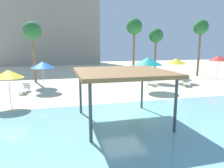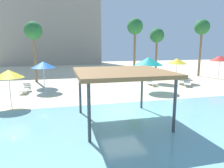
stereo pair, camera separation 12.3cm
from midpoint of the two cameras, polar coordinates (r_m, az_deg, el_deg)
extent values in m
plane|color=beige|center=(12.80, 2.90, -7.28)|extent=(80.00, 80.00, 0.00)
cube|color=#7AB7C1|center=(8.32, 14.34, -17.69)|extent=(44.00, 13.50, 0.04)
cylinder|color=#42474C|center=(11.99, -9.07, -2.36)|extent=(0.14, 0.14, 2.53)
cylinder|color=#42474C|center=(12.90, 8.09, -1.42)|extent=(0.14, 0.14, 2.53)
cylinder|color=#42474C|center=(8.32, -6.45, -8.08)|extent=(0.14, 0.14, 2.53)
cylinder|color=#42474C|center=(9.60, 16.91, -5.94)|extent=(0.14, 0.14, 2.53)
cube|color=olive|center=(10.26, 2.49, 3.28)|extent=(4.52, 4.52, 0.18)
cylinder|color=silver|center=(23.50, 17.13, 2.96)|extent=(0.06, 0.06, 2.02)
cone|color=yellow|center=(23.37, 17.31, 6.12)|extent=(2.13, 2.13, 0.59)
cylinder|color=silver|center=(14.89, -26.75, -2.08)|extent=(0.06, 0.06, 1.90)
cone|color=yellow|center=(14.70, -27.14, 2.53)|extent=(1.90, 1.90, 0.52)
cylinder|color=silver|center=(18.52, 9.72, 1.74)|extent=(0.06, 0.06, 2.27)
cone|color=teal|center=(18.36, 9.86, 6.30)|extent=(2.49, 2.49, 0.69)
cylinder|color=silver|center=(26.01, 27.19, 3.24)|extent=(0.06, 0.06, 2.28)
cone|color=red|center=(25.89, 27.46, 6.40)|extent=(2.16, 2.16, 0.59)
cylinder|color=silver|center=(19.02, -18.68, 1.20)|extent=(0.06, 0.06, 2.03)
cone|color=blue|center=(18.87, -18.91, 5.10)|extent=(2.08, 2.08, 0.57)
cylinder|color=white|center=(18.18, -23.05, -2.40)|extent=(0.05, 0.05, 0.22)
cylinder|color=white|center=(18.30, -24.52, -2.43)|extent=(0.05, 0.05, 0.22)
cylinder|color=white|center=(19.56, -22.12, -1.47)|extent=(0.05, 0.05, 0.22)
cylinder|color=white|center=(19.66, -23.49, -1.51)|extent=(0.05, 0.05, 0.22)
cube|color=white|center=(18.89, -23.31, -1.46)|extent=(0.74, 1.84, 0.10)
cube|color=white|center=(19.55, -22.88, -0.23)|extent=(0.64, 0.56, 0.40)
cylinder|color=white|center=(21.04, 20.61, -0.57)|extent=(0.05, 0.05, 0.22)
cylinder|color=white|center=(21.01, 19.31, -0.50)|extent=(0.05, 0.05, 0.22)
cylinder|color=white|center=(22.46, 20.36, 0.11)|extent=(0.05, 0.05, 0.22)
cylinder|color=white|center=(22.43, 19.14, 0.17)|extent=(0.05, 0.05, 0.22)
cube|color=white|center=(21.70, 19.88, 0.23)|extent=(1.44, 1.85, 0.10)
cube|color=white|center=(22.39, 19.82, 1.25)|extent=(0.78, 0.74, 0.40)
cylinder|color=white|center=(20.64, 12.12, -0.33)|extent=(0.05, 0.05, 0.22)
cylinder|color=white|center=(20.43, 10.92, -0.40)|extent=(0.05, 0.05, 0.22)
cylinder|color=white|center=(21.91, 10.43, 0.35)|extent=(0.05, 0.05, 0.22)
cylinder|color=white|center=(21.71, 9.28, 0.30)|extent=(0.05, 0.05, 0.22)
cube|color=white|center=(21.14, 10.68, 0.42)|extent=(0.61, 1.80, 0.10)
cube|color=white|center=(21.76, 9.87, 1.46)|extent=(0.60, 0.51, 0.40)
cylinder|color=brown|center=(29.21, 22.90, 7.84)|extent=(0.28, 0.28, 5.93)
sphere|color=#286B33|center=(29.29, 23.38, 14.33)|extent=(1.90, 1.90, 1.90)
cylinder|color=brown|center=(28.77, 11.82, 7.45)|extent=(0.28, 0.28, 4.96)
sphere|color=#286B33|center=(28.77, 12.03, 13.08)|extent=(1.90, 1.90, 1.90)
cylinder|color=brown|center=(25.38, 5.92, 8.25)|extent=(0.28, 0.28, 5.87)
sphere|color=#286B33|center=(25.47, 6.06, 15.65)|extent=(1.90, 1.90, 1.90)
cylinder|color=brown|center=(23.87, -20.98, 6.65)|extent=(0.28, 0.28, 5.17)
sphere|color=#286B33|center=(23.89, -21.46, 13.68)|extent=(1.90, 1.90, 1.90)
cube|color=#9E9384|center=(48.94, -17.46, 18.08)|extent=(20.96, 9.72, 21.49)
camera|label=1|loc=(0.06, -90.25, -0.05)|focal=32.84mm
camera|label=2|loc=(0.06, 89.75, 0.05)|focal=32.84mm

